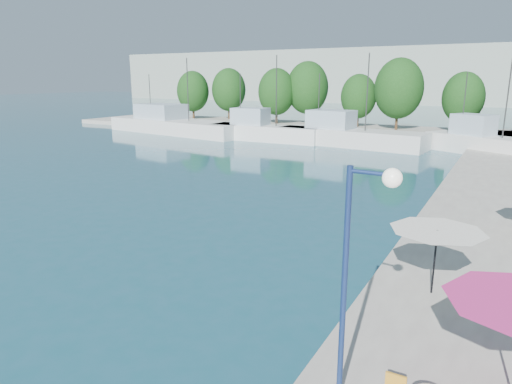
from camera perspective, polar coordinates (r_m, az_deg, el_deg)
The scene contains 16 objects.
quay_far at distance 63.37m, azimuth 13.05°, elevation 7.38°, with size 90.00×16.00×0.60m, color gray.
hill_west at distance 158.51m, azimuth 15.20°, elevation 13.80°, with size 180.00×40.00×16.00m, color gray.
trawler_01 at distance 63.64m, azimuth -10.11°, elevation 8.24°, with size 22.65×9.16×10.20m.
trawler_02 at distance 54.90m, azimuth 0.87°, elevation 7.58°, with size 13.78×3.86×10.20m.
trawler_03 at distance 51.51m, azimuth 11.32°, elevation 6.88°, with size 16.55×5.93×10.20m.
trawler_04 at distance 49.65m, azimuth 26.78°, elevation 5.41°, with size 12.34×8.82×10.20m.
tree_01 at distance 78.56m, azimuth -7.89°, elevation 12.36°, with size 5.33×5.33×7.89m.
tree_02 at distance 77.68m, azimuth -3.43°, elevation 12.63°, with size 5.62×5.62×8.32m.
tree_03 at distance 69.51m, azimuth 2.60°, elevation 12.40°, with size 5.50×5.50×8.15m.
tree_04 at distance 70.11m, azimuth 6.45°, elevation 12.82°, with size 6.19×6.19×9.16m.
tree_05 at distance 66.48m, azimuth 12.70°, elevation 11.58°, with size 4.91×4.91×7.27m.
tree_06 at distance 63.51m, azimuth 17.43°, elevation 12.24°, with size 6.26×6.26×9.27m.
tree_07 at distance 63.24m, azimuth 24.48°, elevation 10.69°, with size 5.06×5.06×7.48m.
umbrella_white at distance 15.12m, azimuth 21.66°, elevation -5.37°, with size 2.89×2.89×2.08m.
cafe_table_02 at distance 15.23m, azimuth 29.22°, elevation -12.36°, with size 1.82×0.70×0.76m.
street_lamp at distance 9.06m, azimuth 13.12°, elevation -6.40°, with size 1.04×0.36×5.03m.
Camera 1 is at (9.57, 6.51, 7.18)m, focal length 32.00 mm.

